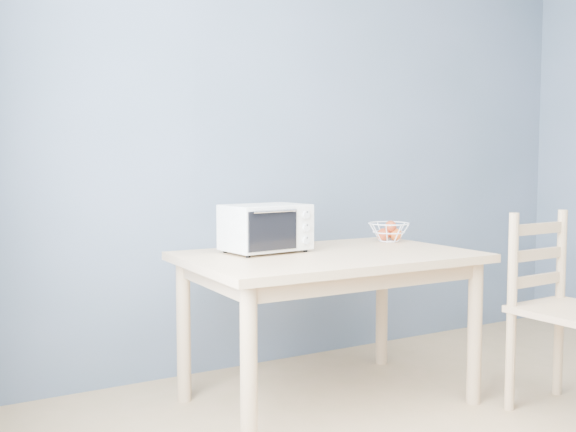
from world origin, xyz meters
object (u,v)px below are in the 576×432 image
dining_table (329,273)px  dining_chair (563,314)px  toaster_oven (263,227)px  fruit_basket (389,231)px

dining_table → dining_chair: bearing=-35.7°
toaster_oven → dining_chair: 1.50m
dining_table → toaster_oven: (-0.27, 0.17, 0.23)m
toaster_oven → fruit_basket: (0.83, 0.06, -0.07)m
toaster_oven → fruit_basket: size_ratio=1.82×
dining_table → dining_chair: size_ratio=1.47×
fruit_basket → dining_chair: 1.01m
dining_table → dining_chair: dining_chair is taller
fruit_basket → dining_chair: bearing=-68.0°
toaster_oven → fruit_basket: 0.83m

